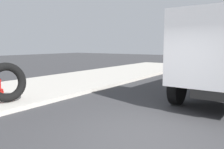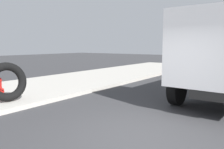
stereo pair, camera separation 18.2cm
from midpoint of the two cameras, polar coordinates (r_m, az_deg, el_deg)
The scene contains 2 objects.
ground_plane at distance 5.08m, azimuth 8.54°, elevation -15.66°, with size 80.00×80.00×0.00m, color #38383A.
loose_tire at distance 8.09m, azimuth -24.12°, elevation -1.67°, with size 1.27×1.27×0.26m, color black.
Camera 2 is at (-4.10, -2.22, 1.98)m, focal length 36.60 mm.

